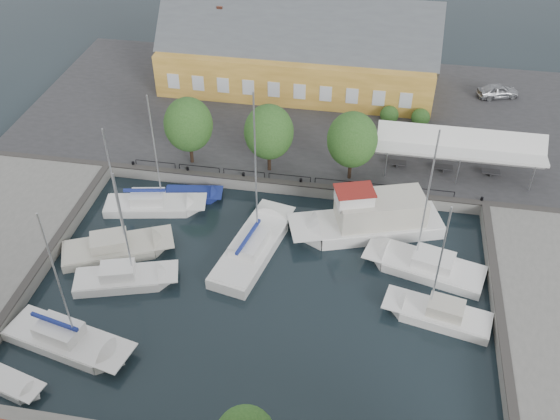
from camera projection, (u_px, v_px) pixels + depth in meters
name	position (u px, v px, depth m)	size (l,w,h in m)	color
ground	(266.00, 276.00, 45.80)	(140.00, 140.00, 0.00)	black
north_quay	(309.00, 114.00, 63.16)	(56.00, 26.00, 1.00)	#2D2D30
quay_edge_fittings	(278.00, 224.00, 48.78)	(56.00, 24.72, 0.40)	#383533
warehouse	(292.00, 54.00, 65.17)	(28.56, 14.00, 9.55)	#B8842C
tent_canopy	(460.00, 146.00, 52.76)	(14.00, 4.00, 2.83)	white
quay_trees	(269.00, 132.00, 52.24)	(18.20, 4.20, 6.30)	black
car_silver	(498.00, 91.00, 64.50)	(1.72, 4.28, 1.46)	#9C9EA3
car_red	(265.00, 134.00, 57.85)	(1.57, 4.49, 1.48)	#591416
center_sailboat	(252.00, 249.00, 47.53)	(5.10, 10.55, 13.85)	white
trawler	(372.00, 221.00, 49.21)	(12.60, 7.18, 5.00)	white
east_boat_a	(427.00, 268.00, 46.10)	(9.27, 5.11, 12.53)	white
east_boat_b	(439.00, 316.00, 42.41)	(7.60, 3.87, 10.16)	white
west_boat_a	(153.00, 206.00, 51.81)	(8.69, 3.89, 11.21)	white
west_boat_b	(115.00, 250.00, 47.66)	(8.77, 6.00, 11.49)	beige
west_boat_c	(124.00, 280.00, 45.11)	(7.78, 4.41, 10.27)	white
west_boat_d	(67.00, 341.00, 40.73)	(9.28, 4.58, 11.94)	white
launch_sw	(11.00, 385.00, 38.28)	(4.58, 2.67, 0.98)	white
launch_nw	(192.00, 196.00, 53.24)	(5.18, 2.65, 0.88)	navy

